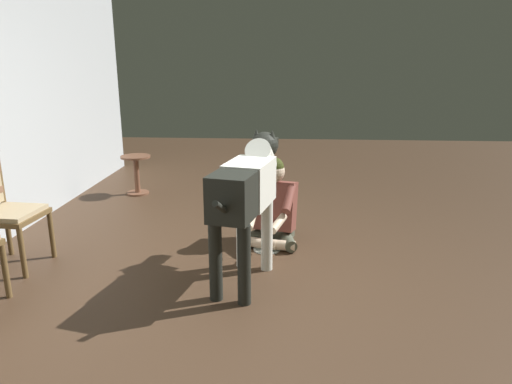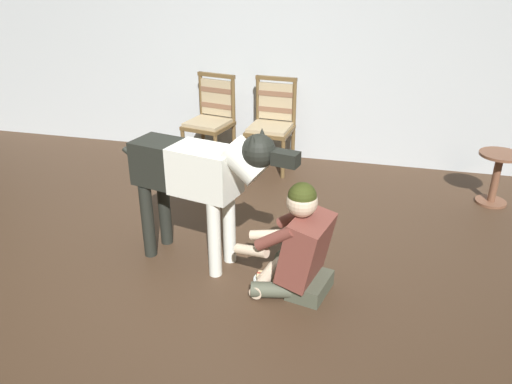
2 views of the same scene
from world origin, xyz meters
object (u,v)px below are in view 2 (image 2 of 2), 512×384
round_side_table (497,174)px  hot_dog_on_plate (270,278)px  dining_chair_right_of_pair (272,119)px  person_sitting_on_floor (299,248)px  dining_chair_left_of_pair (212,115)px  large_dog (199,174)px

round_side_table → hot_dog_on_plate: bearing=-134.9°
dining_chair_right_of_pair → round_side_table: dining_chair_right_of_pair is taller
hot_dog_on_plate → dining_chair_right_of_pair: bearing=102.3°
dining_chair_right_of_pair → round_side_table: 2.30m
dining_chair_right_of_pair → person_sitting_on_floor: (0.68, -2.24, -0.20)m
hot_dog_on_plate → round_side_table: round_side_table is taller
dining_chair_left_of_pair → large_dog: bearing=-73.7°
person_sitting_on_floor → hot_dog_on_plate: 0.38m
round_side_table → dining_chair_left_of_pair: bearing=172.0°
large_dog → round_side_table: size_ratio=2.81×
large_dog → hot_dog_on_plate: bearing=-12.9°
round_side_table → person_sitting_on_floor: bearing=-130.6°
dining_chair_right_of_pair → large_dog: large_dog is taller
person_sitting_on_floor → dining_chair_left_of_pair: bearing=121.6°
dining_chair_left_of_pair → round_side_table: (2.94, -0.42, -0.24)m
dining_chair_right_of_pair → round_side_table: bearing=-10.5°
person_sitting_on_floor → hot_dog_on_plate: (-0.21, 0.05, -0.31)m
large_dog → round_side_table: bearing=35.1°
large_dog → person_sitting_on_floor: bearing=-12.9°
person_sitting_on_floor → large_dog: large_dog is taller
dining_chair_left_of_pair → dining_chair_right_of_pair: bearing=0.1°
dining_chair_left_of_pair → dining_chair_right_of_pair: 0.69m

